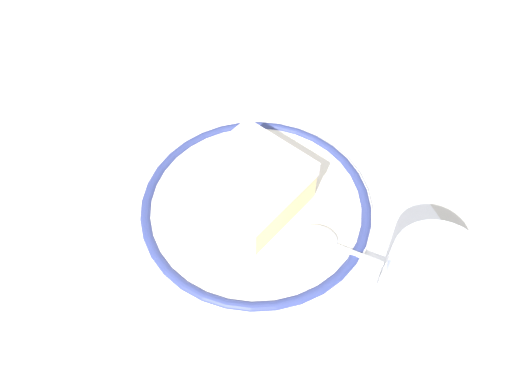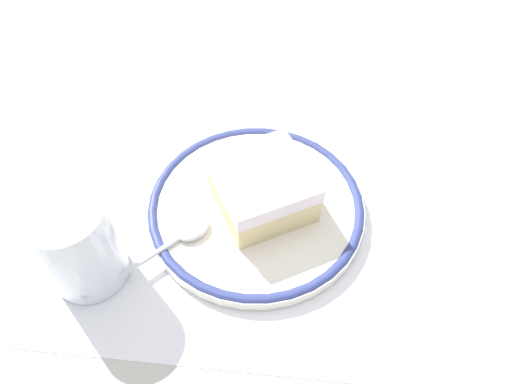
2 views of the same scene
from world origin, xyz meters
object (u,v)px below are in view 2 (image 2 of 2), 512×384
plate (256,207)px  cup (80,247)px  cake_slice (263,188)px  spoon (180,237)px

plate → cup: 0.18m
plate → cup: bearing=29.9°
cake_slice → cup: bearing=29.5°
spoon → cup: 0.09m
spoon → cup: size_ratio=1.10×
plate → spoon: size_ratio=2.08×
cake_slice → spoon: cake_slice is taller
cake_slice → cup: (0.16, 0.09, 0.01)m
plate → cake_slice: bearing=-160.6°
plate → spoon: 0.09m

